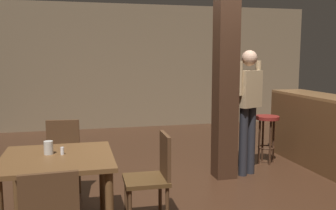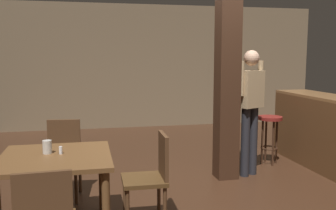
# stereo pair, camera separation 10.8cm
# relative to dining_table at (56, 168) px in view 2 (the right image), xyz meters

# --- Properties ---
(ground_plane) EXTENTS (10.80, 10.80, 0.00)m
(ground_plane) POSITION_rel_dining_table_xyz_m (1.72, 0.61, -0.62)
(ground_plane) COLOR #382114
(wall_back) EXTENTS (8.00, 0.10, 2.80)m
(wall_back) POSITION_rel_dining_table_xyz_m (1.72, 5.11, 0.78)
(wall_back) COLOR #756047
(wall_back) RESTS_ON ground_plane
(pillar) EXTENTS (0.28, 0.28, 2.80)m
(pillar) POSITION_rel_dining_table_xyz_m (2.11, 1.19, 0.78)
(pillar) COLOR #382114
(pillar) RESTS_ON ground_plane
(dining_table) EXTENTS (1.00, 1.00, 0.74)m
(dining_table) POSITION_rel_dining_table_xyz_m (0.00, 0.00, 0.00)
(dining_table) COLOR brown
(dining_table) RESTS_ON ground_plane
(chair_north) EXTENTS (0.46, 0.46, 0.89)m
(chair_north) POSITION_rel_dining_table_xyz_m (0.00, 0.91, -0.12)
(chair_north) COLOR #4C3319
(chair_north) RESTS_ON ground_plane
(chair_east) EXTENTS (0.43, 0.43, 0.89)m
(chair_east) POSITION_rel_dining_table_xyz_m (0.89, -0.01, -0.12)
(chair_east) COLOR #4C3319
(chair_east) RESTS_ON ground_plane
(napkin_cup) EXTENTS (0.08, 0.08, 0.12)m
(napkin_cup) POSITION_rel_dining_table_xyz_m (-0.08, 0.09, 0.18)
(napkin_cup) COLOR beige
(napkin_cup) RESTS_ON dining_table
(salt_shaker) EXTENTS (0.03, 0.03, 0.07)m
(salt_shaker) POSITION_rel_dining_table_xyz_m (0.04, 0.05, 0.15)
(salt_shaker) COLOR silver
(salt_shaker) RESTS_ON dining_table
(standing_person) EXTENTS (0.46, 0.32, 1.72)m
(standing_person) POSITION_rel_dining_table_xyz_m (2.46, 1.21, 0.38)
(standing_person) COLOR tan
(standing_person) RESTS_ON ground_plane
(bar_counter) EXTENTS (0.56, 2.07, 1.07)m
(bar_counter) POSITION_rel_dining_table_xyz_m (3.62, 1.29, -0.08)
(bar_counter) COLOR brown
(bar_counter) RESTS_ON ground_plane
(bar_stool_near) EXTENTS (0.36, 0.36, 0.73)m
(bar_stool_near) POSITION_rel_dining_table_xyz_m (3.00, 1.65, -0.07)
(bar_stool_near) COLOR maroon
(bar_stool_near) RESTS_ON ground_plane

